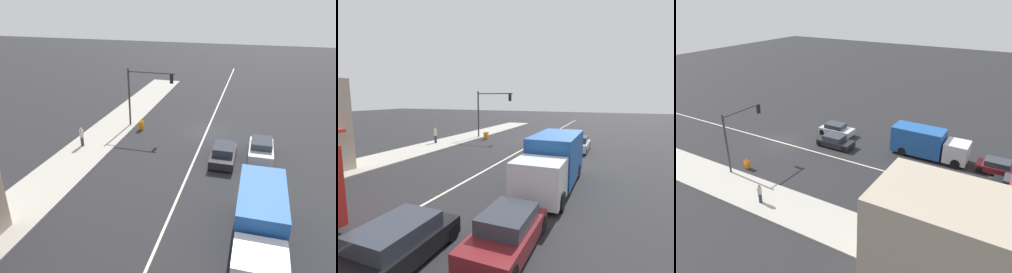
{
  "view_description": "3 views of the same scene",
  "coord_description": "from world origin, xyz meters",
  "views": [
    {
      "loc": [
        -4.1,
        28.99,
        11.9
      ],
      "look_at": [
        2.0,
        6.87,
        2.0
      ],
      "focal_mm": 35.0,
      "sensor_mm": 36.0,
      "label": 1
    },
    {
      "loc": [
        -8.1,
        29.2,
        4.99
      ],
      "look_at": [
        0.6,
        8.47,
        1.61
      ],
      "focal_mm": 28.0,
      "sensor_mm": 36.0,
      "label": 2
    },
    {
      "loc": [
        24.75,
        23.07,
        15.11
      ],
      "look_at": [
        -0.87,
        7.79,
        2.09
      ],
      "focal_mm": 35.0,
      "sensor_mm": 36.0,
      "label": 3
    }
  ],
  "objects": [
    {
      "name": "traffic_signal_main",
      "position": [
        6.12,
        0.72,
        3.9
      ],
      "size": [
        4.59,
        0.34,
        5.6
      ],
      "color": "#333338",
      "rests_on": "sidewalk_right"
    },
    {
      "name": "sedan_maroon",
      "position": [
        -5.0,
        21.76,
        0.62
      ],
      "size": [
        1.8,
        3.91,
        1.29
      ],
      "color": "maroon",
      "rests_on": "ground"
    },
    {
      "name": "sedan_silver",
      "position": [
        -5.0,
        4.33,
        0.66
      ],
      "size": [
        1.9,
        3.89,
        1.37
      ],
      "color": "#B7BABF",
      "rests_on": "ground"
    },
    {
      "name": "lane_marking_center",
      "position": [
        0.0,
        0.0,
        0.0
      ],
      "size": [
        0.16,
        60.0,
        0.01
      ],
      "primitive_type": "cube",
      "color": "beige",
      "rests_on": "ground"
    },
    {
      "name": "pedestrian",
      "position": [
        9.67,
        6.48,
        0.98
      ],
      "size": [
        0.34,
        0.34,
        1.63
      ],
      "color": "#282D42",
      "rests_on": "sidewalk_right"
    },
    {
      "name": "sedan_dark",
      "position": [
        -2.2,
        5.92,
        0.61
      ],
      "size": [
        1.82,
        3.84,
        1.28
      ],
      "color": "black",
      "rests_on": "ground"
    },
    {
      "name": "ground_plane",
      "position": [
        0.0,
        18.0,
        0.0
      ],
      "size": [
        160.0,
        160.0,
        0.0
      ],
      "primitive_type": "plane",
      "color": "#232326"
    },
    {
      "name": "delivery_truck",
      "position": [
        -5.0,
        14.99,
        1.47
      ],
      "size": [
        2.44,
        7.5,
        2.87
      ],
      "color": "silver",
      "rests_on": "ground"
    },
    {
      "name": "suv_black",
      "position": [
        -2.2,
        23.87,
        0.61
      ],
      "size": [
        1.9,
        4.59,
        1.28
      ],
      "color": "black",
      "rests_on": "ground"
    },
    {
      "name": "warning_aframe_sign",
      "position": [
        6.16,
        1.43,
        0.43
      ],
      "size": [
        0.45,
        0.53,
        0.84
      ],
      "color": "orange",
      "rests_on": "ground"
    }
  ]
}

